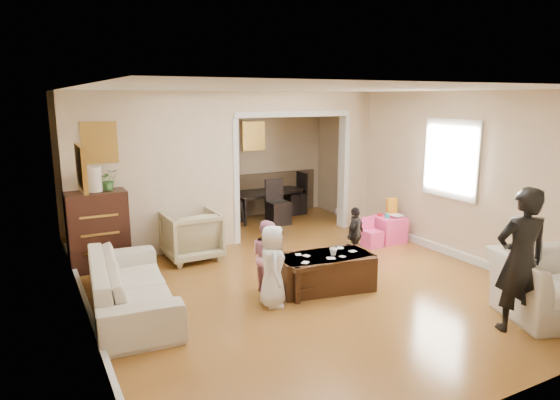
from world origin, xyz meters
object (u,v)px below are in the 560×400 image
coffee_table (324,272)px  play_table (389,229)px  cyan_cup (387,216)px  armchair_front (553,286)px  child_toddler (355,234)px  table_lamp (94,179)px  coffee_cup (333,252)px  dresser (98,230)px  armchair_back (192,235)px  adult_person (521,260)px  dining_table (264,204)px  sofa (131,284)px  child_kneel_a (273,266)px  child_kneel_b (267,256)px

coffee_table → play_table: (2.19, 1.29, -0.01)m
coffee_table → cyan_cup: (2.09, 1.24, 0.26)m
armchair_front → child_toddler: 2.81m
table_lamp → coffee_cup: bearing=-41.5°
table_lamp → dresser: bearing=0.0°
table_lamp → coffee_table: table_lamp is taller
cyan_cup → child_toddler: child_toddler is taller
armchair_front → play_table: bearing=103.2°
dresser → child_toddler: 3.87m
armchair_back → coffee_cup: 2.42m
dresser → coffee_table: size_ratio=0.94×
coffee_cup → cyan_cup: (1.99, 1.29, -0.02)m
table_lamp → child_toddler: 3.97m
table_lamp → adult_person: bearing=-48.7°
coffee_table → coffee_cup: (0.10, -0.05, 0.28)m
table_lamp → coffee_table: size_ratio=0.29×
table_lamp → cyan_cup: table_lamp is taller
dresser → armchair_front: bearing=-43.8°
coffee_cup → cyan_cup: 2.37m
play_table → dining_table: 2.88m
armchair_front → dresser: dresser is taller
dining_table → table_lamp: bearing=-166.7°
coffee_cup → sofa: bearing=167.2°
armchair_back → coffee_table: armchair_back is taller
adult_person → play_table: bearing=-87.6°
coffee_table → cyan_cup: bearing=30.6°
sofa → child_kneel_a: size_ratio=2.20×
child_toddler → armchair_front: bearing=78.1°
table_lamp → coffee_table: 3.55m
dresser → child_kneel_a: 2.92m
coffee_table → child_toddler: size_ratio=1.45×
coffee_cup → child_kneel_a: size_ratio=0.10×
sofa → cyan_cup: 4.55m
coffee_table → child_toddler: child_toddler is taller
table_lamp → armchair_front: bearing=-43.8°
cyan_cup → child_toddler: 1.15m
play_table → dining_table: dining_table is taller
coffee_cup → child_toddler: child_toddler is taller
coffee_table → adult_person: size_ratio=0.78×
coffee_cup → cyan_cup: size_ratio=1.28×
armchair_back → dresser: dresser is taller
cyan_cup → dining_table: size_ratio=0.05×
play_table → adult_person: adult_person is taller
armchair_front → table_lamp: (-4.37, 4.19, 0.97)m
armchair_front → coffee_table: bearing=152.8°
cyan_cup → sofa: bearing=-170.9°
dresser → coffee_cup: 3.48m
coffee_cup → adult_person: 2.23m
coffee_table → child_kneel_b: bearing=156.8°
coffee_table → cyan_cup: cyan_cup is taller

